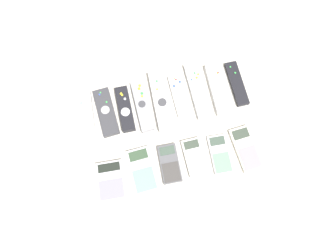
# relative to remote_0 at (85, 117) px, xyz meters

# --- Properties ---
(ground_plane) EXTENTS (3.00, 3.00, 0.00)m
(ground_plane) POSITION_rel_remote_0_xyz_m (0.26, -0.13, -0.01)
(ground_plane) COLOR beige
(remote_0) EXTENTS (0.07, 0.19, 0.03)m
(remote_0) POSITION_rel_remote_0_xyz_m (0.00, 0.00, 0.00)
(remote_0) COLOR white
(remote_0) RESTS_ON ground_plane
(remote_1) EXTENTS (0.06, 0.17, 0.02)m
(remote_1) POSITION_rel_remote_0_xyz_m (0.07, 0.00, -0.00)
(remote_1) COLOR #333338
(remote_1) RESTS_ON ground_plane
(remote_2) EXTENTS (0.05, 0.16, 0.03)m
(remote_2) POSITION_rel_remote_0_xyz_m (0.13, -0.00, 0.00)
(remote_2) COLOR black
(remote_2) RESTS_ON ground_plane
(remote_3) EXTENTS (0.04, 0.18, 0.02)m
(remote_3) POSITION_rel_remote_0_xyz_m (0.19, -0.01, -0.00)
(remote_3) COLOR gray
(remote_3) RESTS_ON ground_plane
(remote_4) EXTENTS (0.06, 0.21, 0.03)m
(remote_4) POSITION_rel_remote_0_xyz_m (0.26, -0.00, 0.00)
(remote_4) COLOR silver
(remote_4) RESTS_ON ground_plane
(remote_5) EXTENTS (0.05, 0.15, 0.02)m
(remote_5) POSITION_rel_remote_0_xyz_m (0.33, 0.00, -0.00)
(remote_5) COLOR white
(remote_5) RESTS_ON ground_plane
(remote_6) EXTENTS (0.05, 0.20, 0.02)m
(remote_6) POSITION_rel_remote_0_xyz_m (0.39, 0.00, -0.00)
(remote_6) COLOR #B7B7BC
(remote_6) RESTS_ON ground_plane
(remote_7) EXTENTS (0.06, 0.19, 0.03)m
(remote_7) POSITION_rel_remote_0_xyz_m (0.46, -0.01, -0.00)
(remote_7) COLOR white
(remote_7) RESTS_ON ground_plane
(remote_8) EXTENTS (0.04, 0.16, 0.02)m
(remote_8) POSITION_rel_remote_0_xyz_m (0.53, -0.00, -0.00)
(remote_8) COLOR black
(remote_8) RESTS_ON ground_plane
(calculator_0) EXTENTS (0.10, 0.13, 0.02)m
(calculator_0) POSITION_rel_remote_0_xyz_m (0.04, -0.23, -0.00)
(calculator_0) COLOR #B2B2B7
(calculator_0) RESTS_ON ground_plane
(calculator_1) EXTENTS (0.08, 0.14, 0.01)m
(calculator_1) POSITION_rel_remote_0_xyz_m (0.15, -0.22, -0.00)
(calculator_1) COLOR #B2B2B7
(calculator_1) RESTS_ON ground_plane
(calculator_2) EXTENTS (0.07, 0.13, 0.02)m
(calculator_2) POSITION_rel_remote_0_xyz_m (0.24, -0.22, -0.00)
(calculator_2) COLOR #4C4C51
(calculator_2) RESTS_ON ground_plane
(calculator_3) EXTENTS (0.06, 0.12, 0.02)m
(calculator_3) POSITION_rel_remote_0_xyz_m (0.32, -0.22, -0.00)
(calculator_3) COLOR silver
(calculator_3) RESTS_ON ground_plane
(calculator_4) EXTENTS (0.07, 0.13, 0.01)m
(calculator_4) POSITION_rel_remote_0_xyz_m (0.40, -0.23, -0.01)
(calculator_4) COLOR #B2B2B7
(calculator_4) RESTS_ON ground_plane
(calculator_5) EXTENTS (0.08, 0.15, 0.02)m
(calculator_5) POSITION_rel_remote_0_xyz_m (0.49, -0.23, -0.00)
(calculator_5) COLOR beige
(calculator_5) RESTS_ON ground_plane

